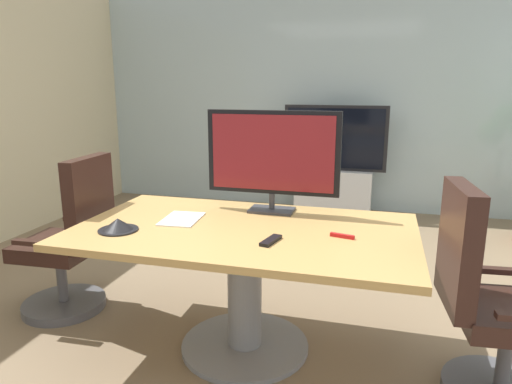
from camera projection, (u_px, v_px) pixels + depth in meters
ground_plane at (251, 331)px, 2.94m from camera, size 7.48×7.48×0.00m
wall_back_glass_partition at (323, 101)px, 5.67m from camera, size 5.85×0.10×2.69m
conference_table at (244, 261)px, 2.63m from camera, size 1.90×1.11×0.76m
office_chair_left at (71, 248)px, 3.12m from camera, size 0.61×0.58×1.09m
office_chair_right at (489, 314)px, 2.23m from camera, size 0.61×0.59×1.09m
tv_monitor at (273, 155)px, 2.84m from camera, size 0.84×0.18×0.64m
wall_display_unit at (334, 178)px, 5.49m from camera, size 1.20×0.36×1.31m
conference_phone at (118, 225)px, 2.53m from camera, size 0.22×0.22×0.07m
remote_control at (271, 240)px, 2.35m from camera, size 0.09×0.18×0.02m
whiteboard_marker at (342, 236)px, 2.41m from camera, size 0.13×0.05×0.02m
paper_notepad at (182, 219)px, 2.74m from camera, size 0.23×0.32×0.01m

